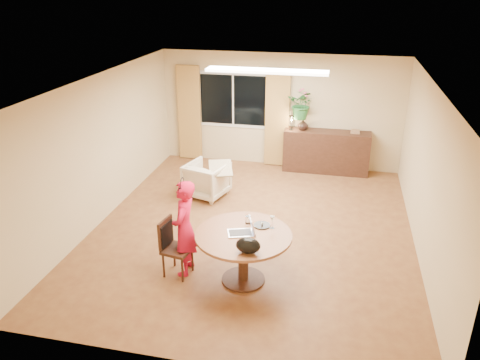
# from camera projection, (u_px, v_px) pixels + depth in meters

# --- Properties ---
(floor) EXTENTS (6.50, 6.50, 0.00)m
(floor) POSITION_uv_depth(u_px,v_px,m) (252.00, 229.00, 8.30)
(floor) COLOR brown
(floor) RESTS_ON ground
(ceiling) EXTENTS (6.50, 6.50, 0.00)m
(ceiling) POSITION_uv_depth(u_px,v_px,m) (254.00, 82.00, 7.27)
(ceiling) COLOR white
(ceiling) RESTS_ON wall_back
(wall_back) EXTENTS (5.50, 0.00, 5.50)m
(wall_back) POSITION_uv_depth(u_px,v_px,m) (280.00, 111.00, 10.70)
(wall_back) COLOR tan
(wall_back) RESTS_ON floor
(wall_left) EXTENTS (0.00, 6.50, 6.50)m
(wall_left) POSITION_uv_depth(u_px,v_px,m) (102.00, 149.00, 8.33)
(wall_left) COLOR tan
(wall_left) RESTS_ON floor
(wall_right) EXTENTS (0.00, 6.50, 6.50)m
(wall_right) POSITION_uv_depth(u_px,v_px,m) (427.00, 174.00, 7.25)
(wall_right) COLOR tan
(wall_right) RESTS_ON floor
(window) EXTENTS (1.70, 0.03, 1.30)m
(window) POSITION_uv_depth(u_px,v_px,m) (233.00, 100.00, 10.82)
(window) COLOR white
(window) RESTS_ON wall_back
(curtain_left) EXTENTS (0.55, 0.08, 2.25)m
(curtain_left) POSITION_uv_depth(u_px,v_px,m) (190.00, 113.00, 11.10)
(curtain_left) COLOR olive
(curtain_left) RESTS_ON wall_back
(curtain_right) EXTENTS (0.55, 0.08, 2.25)m
(curtain_right) POSITION_uv_depth(u_px,v_px,m) (277.00, 118.00, 10.69)
(curtain_right) COLOR olive
(curtain_right) RESTS_ON wall_back
(ceiling_panel) EXTENTS (2.20, 0.35, 0.05)m
(ceiling_panel) POSITION_uv_depth(u_px,v_px,m) (267.00, 71.00, 8.36)
(ceiling_panel) COLOR white
(ceiling_panel) RESTS_ON ceiling
(dining_table) EXTENTS (1.37, 1.37, 0.78)m
(dining_table) POSITION_uv_depth(u_px,v_px,m) (243.00, 244.00, 6.64)
(dining_table) COLOR brown
(dining_table) RESTS_ON floor
(dining_chair) EXTENTS (0.48, 0.45, 0.89)m
(dining_chair) POSITION_uv_depth(u_px,v_px,m) (177.00, 248.00, 6.87)
(dining_chair) COLOR black
(dining_chair) RESTS_ON floor
(child) EXTENTS (0.55, 0.37, 1.48)m
(child) POSITION_uv_depth(u_px,v_px,m) (185.00, 228.00, 6.81)
(child) COLOR #B40D11
(child) RESTS_ON floor
(laptop) EXTENTS (0.43, 0.36, 0.25)m
(laptop) POSITION_uv_depth(u_px,v_px,m) (240.00, 226.00, 6.53)
(laptop) COLOR #B7B7BC
(laptop) RESTS_ON dining_table
(tumbler) EXTENTS (0.09, 0.09, 0.12)m
(tumbler) POSITION_uv_depth(u_px,v_px,m) (248.00, 220.00, 6.84)
(tumbler) COLOR white
(tumbler) RESTS_ON dining_table
(wine_glass) EXTENTS (0.08, 0.08, 0.19)m
(wine_glass) POSITION_uv_depth(u_px,v_px,m) (272.00, 222.00, 6.69)
(wine_glass) COLOR white
(wine_glass) RESTS_ON dining_table
(pot_lid) EXTENTS (0.29, 0.29, 0.04)m
(pot_lid) POSITION_uv_depth(u_px,v_px,m) (262.00, 225.00, 6.78)
(pot_lid) COLOR white
(pot_lid) RESTS_ON dining_table
(handbag) EXTENTS (0.38, 0.29, 0.22)m
(handbag) POSITION_uv_depth(u_px,v_px,m) (248.00, 246.00, 6.08)
(handbag) COLOR black
(handbag) RESTS_ON dining_table
(armchair) EXTENTS (0.94, 0.96, 0.71)m
(armchair) POSITION_uv_depth(u_px,v_px,m) (207.00, 180.00, 9.44)
(armchair) COLOR beige
(armchair) RESTS_ON floor
(throw) EXTENTS (0.60, 0.66, 0.03)m
(throw) POSITION_uv_depth(u_px,v_px,m) (220.00, 164.00, 9.20)
(throw) COLOR beige
(throw) RESTS_ON armchair
(sideboard) EXTENTS (1.91, 0.47, 0.96)m
(sideboard) POSITION_uv_depth(u_px,v_px,m) (326.00, 152.00, 10.59)
(sideboard) COLOR black
(sideboard) RESTS_ON floor
(vase) EXTENTS (0.28, 0.28, 0.25)m
(vase) POSITION_uv_depth(u_px,v_px,m) (303.00, 124.00, 10.47)
(vase) COLOR black
(vase) RESTS_ON sideboard
(bouquet) EXTENTS (0.71, 0.65, 0.66)m
(bouquet) POSITION_uv_depth(u_px,v_px,m) (302.00, 104.00, 10.29)
(bouquet) COLOR #256427
(bouquet) RESTS_ON vase
(book_stack) EXTENTS (0.23, 0.20, 0.08)m
(book_stack) POSITION_uv_depth(u_px,v_px,m) (355.00, 131.00, 10.27)
(book_stack) COLOR brown
(book_stack) RESTS_ON sideboard
(desk_lamp) EXTENTS (0.15, 0.15, 0.33)m
(desk_lamp) POSITION_uv_depth(u_px,v_px,m) (292.00, 123.00, 10.45)
(desk_lamp) COLOR black
(desk_lamp) RESTS_ON sideboard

